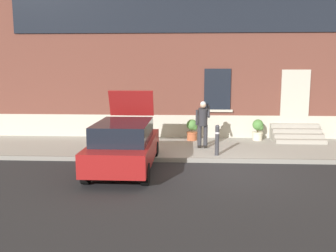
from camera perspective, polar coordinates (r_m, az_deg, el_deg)
ground_plane at (r=11.26m, az=8.80°, el=-6.89°), size 80.00×80.00×0.00m
sidewalk at (r=13.94m, az=7.65°, el=-3.45°), size 24.00×3.60×0.15m
curb_edge at (r=12.14m, az=8.36°, el=-5.34°), size 24.00×0.12×0.15m
building_facade at (r=16.11m, az=7.23°, el=11.30°), size 24.00×1.52×7.50m
entrance_stoop at (r=15.78m, az=19.38°, el=-1.26°), size 1.97×1.28×0.64m
hatchback_car_red at (r=11.06m, az=-6.84°, el=-2.88°), size 1.81×4.07×2.34m
bollard_near_person at (r=12.39m, az=7.69°, el=-2.01°), size 0.15×0.15×1.04m
bollard_far_left at (r=12.64m, az=-9.46°, el=-1.83°), size 0.15×0.15×1.04m
person_on_phone at (r=13.37m, az=5.45°, el=0.73°), size 0.51×0.52×1.74m
planter_olive at (r=15.11m, az=-6.42°, el=-0.41°), size 0.44×0.44×0.86m
planter_terracotta at (r=14.89m, az=3.80°, el=-0.51°), size 0.44×0.44×0.86m
planter_cream at (r=15.31m, az=13.88°, el=-0.50°), size 0.44×0.44×0.86m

